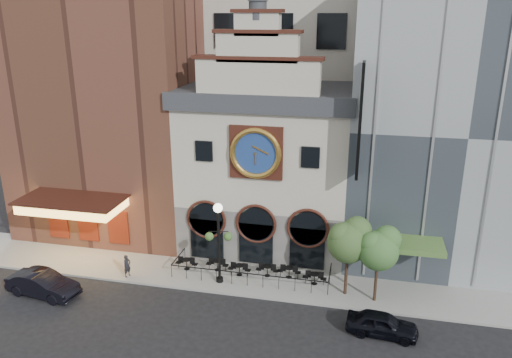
{
  "coord_description": "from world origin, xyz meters",
  "views": [
    {
      "loc": [
        6.85,
        -27.08,
        17.3
      ],
      "look_at": [
        -0.46,
        6.0,
        6.0
      ],
      "focal_mm": 35.0,
      "sensor_mm": 36.0,
      "label": 1
    }
  ],
  "objects": [
    {
      "name": "retail_building",
      "position": [
        12.99,
        9.99,
        10.14
      ],
      "size": [
        14.0,
        14.4,
        20.0
      ],
      "color": "gray",
      "rests_on": "ground"
    },
    {
      "name": "clock_building",
      "position": [
        0.0,
        7.82,
        6.69
      ],
      "size": [
        12.6,
        8.78,
        18.65
      ],
      "color": "#605E5B",
      "rests_on": "ground"
    },
    {
      "name": "bistro_1",
      "position": [
        -2.53,
        2.78,
        0.61
      ],
      "size": [
        1.58,
        0.68,
        0.9
      ],
      "color": "black",
      "rests_on": "sidewalk"
    },
    {
      "name": "bistro_4",
      "position": [
        2.54,
        2.85,
        0.61
      ],
      "size": [
        1.58,
        0.68,
        0.9
      ],
      "color": "black",
      "rests_on": "sidewalk"
    },
    {
      "name": "car_left",
      "position": [
        -12.59,
        -2.52,
        0.79
      ],
      "size": [
        5.0,
        2.33,
        1.58
      ],
      "primitive_type": "imported",
      "rotation": [
        0.0,
        0.0,
        1.43
      ],
      "color": "black",
      "rests_on": "ground"
    },
    {
      "name": "cafe_railing",
      "position": [
        0.0,
        2.5,
        0.6
      ],
      "size": [
        10.6,
        2.6,
        0.9
      ],
      "primitive_type": null,
      "color": "black",
      "rests_on": "sidewalk"
    },
    {
      "name": "lamppost",
      "position": [
        -1.92,
        1.31,
        3.63
      ],
      "size": [
        1.78,
        0.82,
        5.63
      ],
      "rotation": [
        0.0,
        0.0,
        0.21
      ],
      "color": "black",
      "rests_on": "sidewalk"
    },
    {
      "name": "bistro_3",
      "position": [
        1.05,
        2.74,
        0.61
      ],
      "size": [
        1.58,
        0.68,
        0.9
      ],
      "color": "black",
      "rests_on": "sidewalk"
    },
    {
      "name": "theater_building",
      "position": [
        -13.0,
        9.96,
        12.6
      ],
      "size": [
        14.0,
        15.6,
        25.0
      ],
      "color": "brown",
      "rests_on": "ground"
    },
    {
      "name": "bistro_0",
      "position": [
        -4.68,
        2.46,
        0.61
      ],
      "size": [
        1.58,
        0.68,
        0.9
      ],
      "color": "black",
      "rests_on": "sidewalk"
    },
    {
      "name": "bistro_5",
      "position": [
        4.31,
        2.37,
        0.61
      ],
      "size": [
        1.58,
        0.68,
        0.9
      ],
      "color": "black",
      "rests_on": "sidewalk"
    },
    {
      "name": "tree_left",
      "position": [
        6.42,
        1.64,
        3.99
      ],
      "size": [
        2.72,
        2.62,
        5.24
      ],
      "color": "#382619",
      "rests_on": "sidewalk"
    },
    {
      "name": "tree_right",
      "position": [
        8.26,
        1.25,
        3.8
      ],
      "size": [
        2.58,
        2.49,
        4.97
      ],
      "color": "#382619",
      "rests_on": "sidewalk"
    },
    {
      "name": "bistro_2",
      "position": [
        -0.85,
        2.44,
        0.61
      ],
      "size": [
        1.58,
        0.68,
        0.9
      ],
      "color": "black",
      "rests_on": "sidewalk"
    },
    {
      "name": "sidewalk",
      "position": [
        0.0,
        2.5,
        0.07
      ],
      "size": [
        44.0,
        5.0,
        0.15
      ],
      "primitive_type": "cube",
      "color": "gray",
      "rests_on": "ground"
    },
    {
      "name": "ground",
      "position": [
        0.0,
        0.0,
        0.0
      ],
      "size": [
        120.0,
        120.0,
        0.0
      ],
      "primitive_type": "plane",
      "color": "black",
      "rests_on": "ground"
    },
    {
      "name": "car_right",
      "position": [
        8.6,
        -2.1,
        0.68
      ],
      "size": [
        4.11,
        1.94,
        1.36
      ],
      "primitive_type": "imported",
      "rotation": [
        0.0,
        0.0,
        1.48
      ],
      "color": "black",
      "rests_on": "ground"
    },
    {
      "name": "pedestrian",
      "position": [
        -8.28,
        0.65,
        0.94
      ],
      "size": [
        0.57,
        0.68,
        1.58
      ],
      "primitive_type": "imported",
      "rotation": [
        0.0,
        0.0,
        1.17
      ],
      "color": "black",
      "rests_on": "sidewalk"
    }
  ]
}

